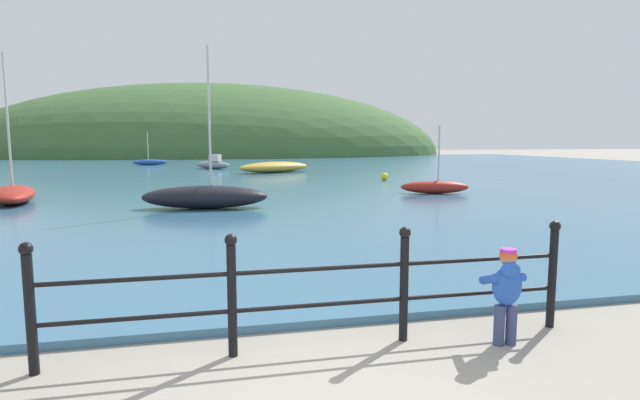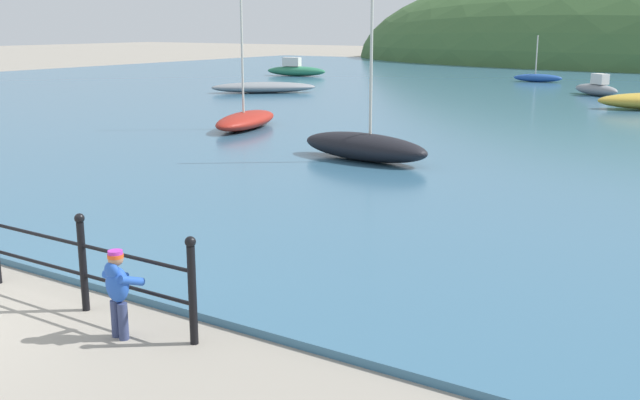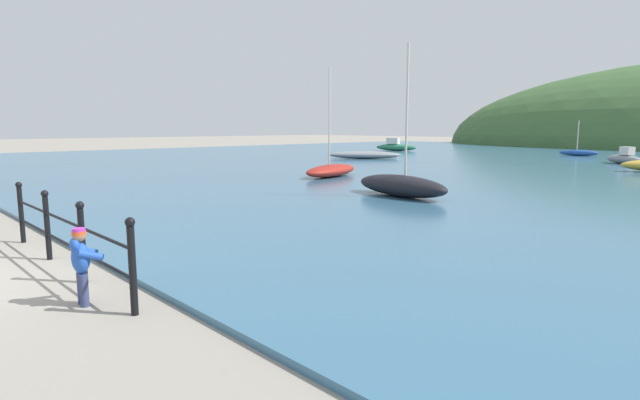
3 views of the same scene
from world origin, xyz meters
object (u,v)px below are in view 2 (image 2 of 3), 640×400
object	(u,v)px
boat_white_sailboat	(538,78)
boat_green_fishing	(264,87)
child_in_coat	(118,286)
boat_blue_hull	(364,146)
boat_far_left	(296,70)
boat_mid_harbor	(246,120)
boat_twin_mast	(597,88)

from	to	relation	value
boat_white_sailboat	boat_green_fishing	world-z (taller)	boat_white_sailboat
child_in_coat	boat_blue_hull	distance (m)	10.97
child_in_coat	boat_far_left	distance (m)	41.05
child_in_coat	boat_white_sailboat	world-z (taller)	boat_white_sailboat
boat_mid_harbor	boat_green_fishing	distance (m)	12.76
boat_blue_hull	boat_green_fishing	size ratio (longest dim) A/B	0.99
boat_twin_mast	boat_green_fishing	xyz separation A→B (m)	(-13.87, -7.52, -0.07)
boat_white_sailboat	boat_far_left	distance (m)	15.04
child_in_coat	boat_far_left	bearing A→B (deg)	122.64
boat_white_sailboat	boat_far_left	xyz separation A→B (m)	(-14.61, -3.57, 0.13)
boat_white_sailboat	boat_twin_mast	world-z (taller)	boat_white_sailboat
boat_white_sailboat	boat_mid_harbor	world-z (taller)	boat_mid_harbor
boat_white_sailboat	boat_mid_harbor	xyz separation A→B (m)	(-1.59, -24.69, 0.03)
boat_blue_hull	boat_far_left	bearing A→B (deg)	128.47
boat_twin_mast	boat_green_fishing	distance (m)	15.78
boat_white_sailboat	boat_blue_hull	distance (m)	27.96
boat_far_left	boat_green_fishing	bearing A→B (deg)	-62.05
boat_white_sailboat	boat_twin_mast	distance (m)	8.34
boat_blue_hull	boat_green_fishing	xyz separation A→B (m)	(-13.43, 13.34, -0.09)
boat_mid_harbor	boat_far_left	world-z (taller)	boat_mid_harbor
boat_far_left	boat_green_fishing	world-z (taller)	boat_far_left
child_in_coat	boat_blue_hull	size ratio (longest dim) A/B	0.22
boat_twin_mast	boat_green_fishing	bearing A→B (deg)	-151.52
child_in_coat	boat_white_sailboat	xyz separation A→B (m)	(-7.53, 38.13, -0.26)
boat_twin_mast	boat_mid_harbor	distance (m)	19.10
boat_white_sailboat	boat_mid_harbor	bearing A→B (deg)	-93.68
boat_twin_mast	boat_far_left	distance (m)	19.80
boat_twin_mast	boat_green_fishing	size ratio (longest dim) A/B	0.57
child_in_coat	boat_green_fishing	size ratio (longest dim) A/B	0.21
child_in_coat	boat_blue_hull	world-z (taller)	boat_blue_hull
boat_twin_mast	boat_far_left	world-z (taller)	boat_far_left
boat_twin_mast	boat_blue_hull	distance (m)	20.87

